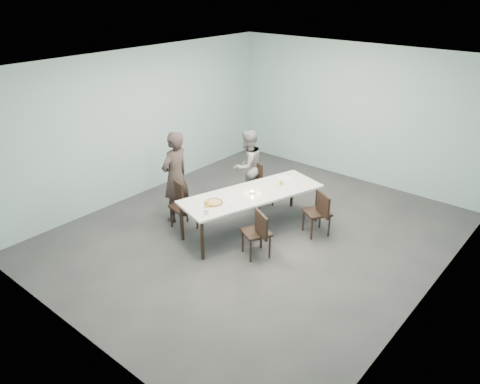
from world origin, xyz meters
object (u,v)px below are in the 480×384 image
Objects in this scene: chair_near_right at (258,231)px; water_tumbler at (206,212)px; chair_far_right at (319,211)px; diner_far at (248,166)px; chair_far_left at (259,181)px; amber_tumbler at (281,183)px; diner_near at (175,177)px; side_plate at (232,202)px; pizza at (214,203)px; table at (252,196)px; chair_near_left at (181,202)px; tealight at (252,193)px; beer_glass at (207,205)px.

chair_near_right is 0.89m from water_tumbler.
diner_far is (-1.90, 0.33, 0.25)m from chair_far_right.
chair_far_left is 10.88× the size of amber_tumbler.
diner_near reaches higher than side_plate.
side_plate is at bearing 87.91° from water_tumbler.
diner_near is 5.11× the size of pizza.
diner_near is 1.96m from amber_tumbler.
diner_far is (-1.51, 1.58, 0.25)m from chair_near_right.
amber_tumbler is at bearing 78.22° from side_plate.
pizza reaches higher than table.
tealight is (1.11, 0.70, 0.27)m from chair_near_left.
side_plate is (-1.07, -1.11, 0.25)m from chair_far_right.
diner_near reaches higher than chair_near_left.
chair_far_left is at bearing 156.44° from amber_tumbler.
amber_tumbler is at bearing -8.02° from chair_far_left.
tealight is 0.70× the size of amber_tumbler.
diner_near is at bearing 164.21° from chair_near_left.
chair_far_right is 10.88× the size of amber_tumbler.
amber_tumbler is at bearing 72.13° from table.
water_tumbler is 1.74m from amber_tumbler.
chair_far_right is 5.80× the size of beer_glass.
chair_near_right is 0.95m from beer_glass.
diner_near is 1.50m from tealight.
tealight is at bearing 85.80° from water_tumbler.
table is at bearing 143.55° from tealight.
diner_near reaches higher than amber_tumbler.
amber_tumbler is at bearing 76.23° from beer_glass.
side_plate is (1.33, 0.06, -0.11)m from diner_near.
chair_far_left is 1.98m from beer_glass.
table is 8.09× the size of pizza.
diner_near is at bearing -158.54° from tealight.
diner_far is 2.01m from beer_glass.
diner_near is at bearing -12.90° from diner_far.
diner_near is at bearing -143.08° from amber_tumbler.
beer_glass is at bearing -77.86° from pizza.
table is 34.37× the size of amber_tumbler.
water_tumbler is (0.13, -0.15, -0.03)m from beer_glass.
water_tumbler is at bearing -92.09° from side_plate.
chair_far_right is 2.70m from diner_near.
beer_glass reaches higher than chair_near_right.
diner_far is at bearing 157.07° from diner_near.
water_tumbler is (1.31, -0.55, -0.07)m from diner_near.
chair_near_left reaches higher than pizza.
diner_far is at bearing -161.44° from chair_far_left.
chair_far_right is (1.61, -0.35, 0.00)m from chair_far_left.
chair_near_right is 2.20m from diner_far.
diner_far is at bearing 95.08° from chair_near_left.
beer_glass is (0.39, -1.91, 0.32)m from chair_far_left.
chair_far_right is at bearing 30.32° from table.
table is 1.21m from chair_far_right.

